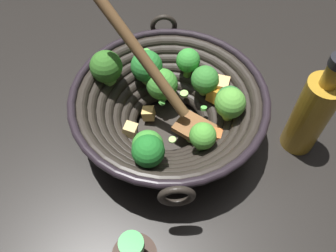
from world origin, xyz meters
name	(u,v)px	position (x,y,z in m)	size (l,w,h in m)	color
ground_plane	(169,130)	(0.00, 0.00, 0.00)	(4.00, 4.00, 0.00)	black
wok	(169,106)	(0.00, 0.00, 0.07)	(0.34, 0.38, 0.26)	black
cooking_oil_bottle	(311,114)	(0.23, -0.05, 0.09)	(0.06, 0.06, 0.21)	#AD7F23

